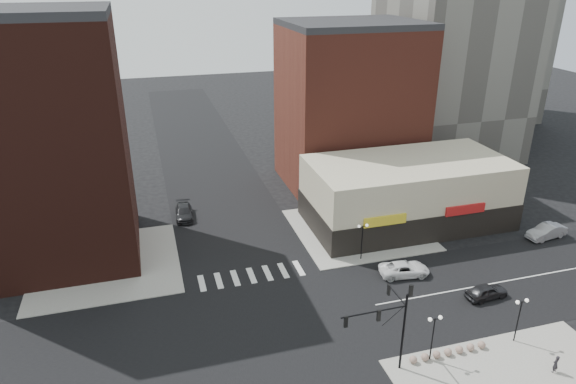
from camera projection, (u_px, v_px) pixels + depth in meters
name	position (u px, v px, depth m)	size (l,w,h in m)	color
ground	(273.00, 324.00, 45.58)	(240.00, 240.00, 0.00)	black
road_ew	(273.00, 324.00, 45.58)	(200.00, 14.00, 0.02)	black
road_ns	(273.00, 324.00, 45.58)	(14.00, 200.00, 0.02)	black
sidewalk_nw	(107.00, 265.00, 54.62)	(15.00, 15.00, 0.12)	gray
sidewalk_ne	(358.00, 229.00, 62.04)	(15.00, 15.00, 0.12)	gray
building_nw	(44.00, 146.00, 52.03)	(16.00, 15.00, 25.00)	#341610
building_ne_midrise	(349.00, 108.00, 72.04)	(18.00, 15.00, 22.00)	maroon
building_ne_row	(407.00, 197.00, 62.85)	(24.20, 12.20, 8.00)	#BDB596
traffic_signal	(391.00, 317.00, 38.56)	(5.59, 3.09, 7.77)	black
street_lamp_se_a	(434.00, 327.00, 40.04)	(1.22, 0.32, 4.16)	black
street_lamp_se_b	(520.00, 310.00, 42.09)	(1.22, 0.32, 4.16)	black
street_lamp_ne	(363.00, 233.00, 54.39)	(1.22, 0.32, 4.16)	black
bollard_row	(448.00, 352.00, 41.60)	(6.93, 0.63, 0.63)	gray
white_suv	(404.00, 269.00, 52.61)	(2.37, 5.15, 1.43)	white
dark_sedan_east	(486.00, 291.00, 48.94)	(1.69, 4.20, 1.43)	black
silver_sedan	(547.00, 232.00, 59.89)	(1.75, 5.01, 1.65)	#96969B
dark_sedan_north	(184.00, 212.00, 64.87)	(2.07, 5.08, 1.48)	black
pedestrian	(556.00, 364.00, 39.68)	(0.57, 0.37, 1.56)	#242226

